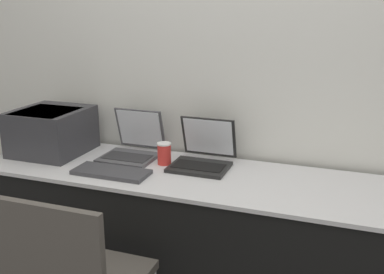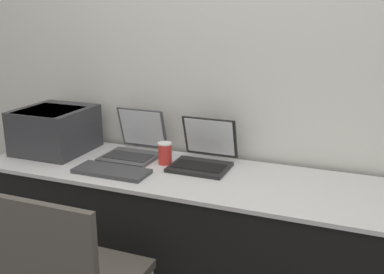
% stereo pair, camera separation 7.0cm
% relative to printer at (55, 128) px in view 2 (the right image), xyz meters
% --- Properties ---
extents(wall_back, '(8.00, 0.05, 2.60)m').
position_rel_printer_xyz_m(wall_back, '(1.01, 0.30, 0.44)').
color(wall_back, silver).
rests_on(wall_back, ground_plane).
extents(table, '(2.52, 0.60, 0.73)m').
position_rel_printer_xyz_m(table, '(1.01, -0.05, -0.50)').
color(table, black).
rests_on(table, ground_plane).
extents(printer, '(0.37, 0.39, 0.25)m').
position_rel_printer_xyz_m(printer, '(0.00, 0.00, 0.00)').
color(printer, '#333338').
rests_on(printer, table).
extents(laptop_left, '(0.28, 0.32, 0.25)m').
position_rel_printer_xyz_m(laptop_left, '(0.46, 0.09, -0.08)').
color(laptop_left, '#4C4C51').
rests_on(laptop_left, table).
extents(laptop_right, '(0.29, 0.31, 0.24)m').
position_rel_printer_xyz_m(laptop_right, '(0.87, 0.08, -0.08)').
color(laptop_right, black).
rests_on(laptop_right, table).
extents(external_keyboard, '(0.38, 0.16, 0.02)m').
position_rel_printer_xyz_m(external_keyboard, '(0.48, -0.19, -0.12)').
color(external_keyboard, '#3D3D42').
rests_on(external_keyboard, table).
extents(coffee_cup, '(0.07, 0.07, 0.11)m').
position_rel_printer_xyz_m(coffee_cup, '(0.67, 0.03, -0.08)').
color(coffee_cup, red).
rests_on(coffee_cup, table).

